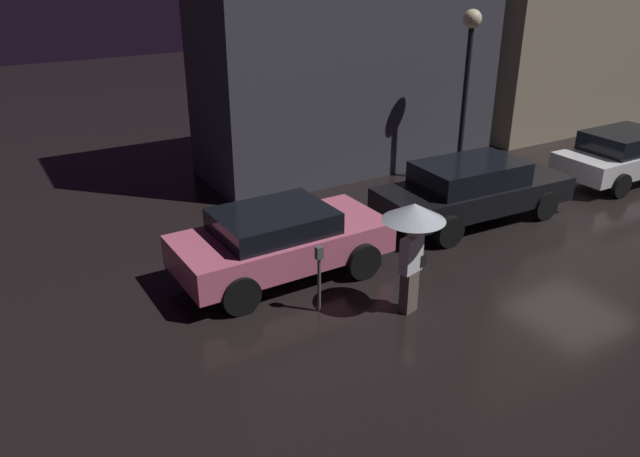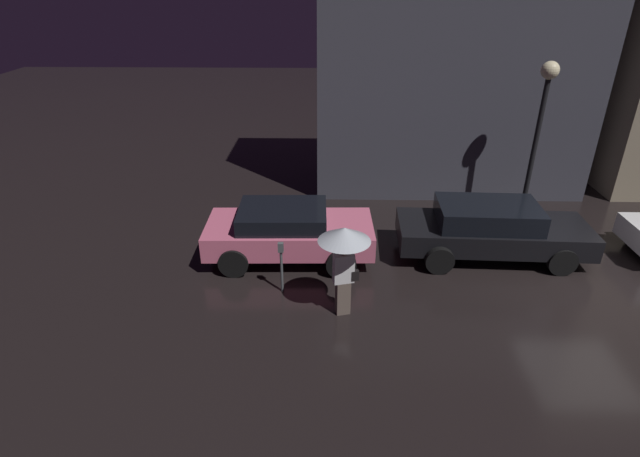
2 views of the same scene
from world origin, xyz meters
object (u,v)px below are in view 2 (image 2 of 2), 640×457
object	(u,v)px
parking_meter	(281,262)
pedestrian_with_umbrella	(344,246)
parked_car_black	(491,229)
street_lamp_near	(542,108)
parked_car_pink	(288,231)

from	to	relation	value
parking_meter	pedestrian_with_umbrella	bearing A→B (deg)	-29.70
parked_car_black	street_lamp_near	distance (m)	3.70
parking_meter	parked_car_black	bearing A→B (deg)	18.76
parked_car_black	pedestrian_with_umbrella	bearing A→B (deg)	-144.00
parking_meter	street_lamp_near	size ratio (longest dim) A/B	0.28
parked_car_pink	street_lamp_near	bearing A→B (deg)	18.48
parked_car_pink	parked_car_black	size ratio (longest dim) A/B	0.87
pedestrian_with_umbrella	street_lamp_near	size ratio (longest dim) A/B	0.45
parked_car_pink	parking_meter	xyz separation A→B (m)	(-0.03, -1.54, 0.03)
parking_meter	parked_car_pink	bearing A→B (deg)	88.76
parked_car_black	street_lamp_near	size ratio (longest dim) A/B	1.06
parking_meter	street_lamp_near	distance (m)	8.15
parked_car_black	pedestrian_with_umbrella	size ratio (longest dim) A/B	2.34
parked_car_pink	parking_meter	distance (m)	1.54
parked_car_black	pedestrian_with_umbrella	world-z (taller)	pedestrian_with_umbrella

